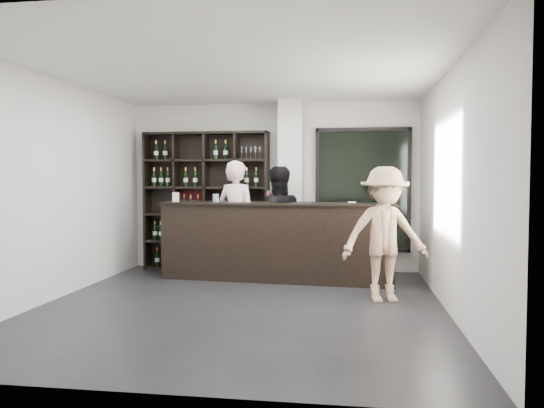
% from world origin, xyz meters
% --- Properties ---
extents(floor, '(5.00, 5.50, 0.01)m').
position_xyz_m(floor, '(0.00, 0.00, -0.01)').
color(floor, black).
rests_on(floor, ground).
extents(wine_shelf, '(2.20, 0.35, 2.40)m').
position_xyz_m(wine_shelf, '(-1.15, 2.57, 1.20)').
color(wine_shelf, black).
rests_on(wine_shelf, floor).
extents(structural_column, '(0.40, 0.40, 2.90)m').
position_xyz_m(structural_column, '(0.35, 2.47, 1.45)').
color(structural_column, silver).
rests_on(structural_column, floor).
extents(glass_panel, '(1.60, 0.08, 2.10)m').
position_xyz_m(glass_panel, '(1.55, 2.69, 1.40)').
color(glass_panel, black).
rests_on(glass_panel, floor).
extents(tasting_counter, '(3.69, 0.76, 1.22)m').
position_xyz_m(tasting_counter, '(0.22, 1.75, 0.61)').
color(tasting_counter, black).
rests_on(tasting_counter, floor).
extents(taster_pink, '(0.80, 0.67, 1.88)m').
position_xyz_m(taster_pink, '(-0.45, 1.85, 0.94)').
color(taster_pink, '#F5C7C7').
rests_on(taster_pink, floor).
extents(taster_black, '(1.04, 0.93, 1.78)m').
position_xyz_m(taster_black, '(0.19, 1.89, 0.89)').
color(taster_black, black).
rests_on(taster_black, floor).
extents(customer, '(1.25, 0.91, 1.74)m').
position_xyz_m(customer, '(1.79, 0.52, 0.87)').
color(customer, '#9E8060').
rests_on(customer, floor).
extents(wine_glass, '(0.11, 0.11, 0.21)m').
position_xyz_m(wine_glass, '(0.09, 1.65, 1.33)').
color(wine_glass, white).
rests_on(wine_glass, tasting_counter).
extents(spit_cup, '(0.11, 0.11, 0.13)m').
position_xyz_m(spit_cup, '(-0.76, 1.71, 1.28)').
color(spit_cup, silver).
rests_on(spit_cup, tasting_counter).
extents(napkin_stack, '(0.12, 0.12, 0.02)m').
position_xyz_m(napkin_stack, '(1.37, 1.77, 1.23)').
color(napkin_stack, white).
rests_on(napkin_stack, tasting_counter).
extents(card_stand, '(0.10, 0.06, 0.15)m').
position_xyz_m(card_stand, '(-1.42, 1.72, 1.29)').
color(card_stand, white).
rests_on(card_stand, tasting_counter).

